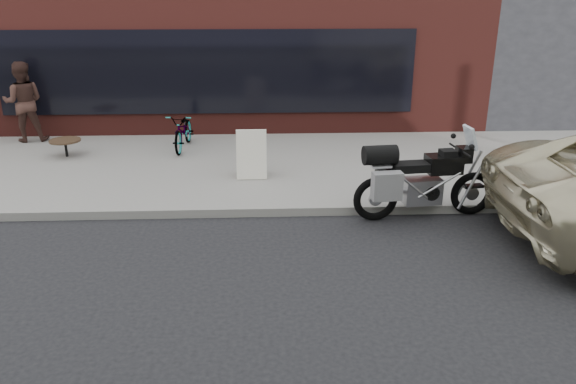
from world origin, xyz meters
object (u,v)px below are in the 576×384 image
(motorcycle, at_px, (417,181))
(sandwich_sign, at_px, (252,153))
(bicycle_front, at_px, (184,131))
(cafe_patron_left, at_px, (24,102))
(cafe_table, at_px, (65,141))

(motorcycle, relative_size, sandwich_sign, 2.63)
(bicycle_front, xyz_separation_m, sandwich_sign, (1.58, -2.00, 0.05))
(motorcycle, distance_m, sandwich_sign, 3.35)
(sandwich_sign, bearing_deg, bicycle_front, 128.27)
(cafe_patron_left, bearing_deg, bicycle_front, 154.70)
(motorcycle, bearing_deg, cafe_patron_left, 143.54)
(motorcycle, relative_size, cafe_patron_left, 1.30)
(sandwich_sign, height_order, cafe_table, sandwich_sign)
(bicycle_front, bearing_deg, sandwich_sign, -47.44)
(motorcycle, xyz_separation_m, cafe_patron_left, (-8.16, 4.74, 0.42))
(motorcycle, xyz_separation_m, sandwich_sign, (-2.76, 1.89, -0.05))
(cafe_patron_left, bearing_deg, cafe_table, 121.39)
(cafe_patron_left, bearing_deg, motorcycle, 137.16)
(sandwich_sign, xyz_separation_m, cafe_table, (-4.08, 1.48, -0.12))
(cafe_table, xyz_separation_m, cafe_patron_left, (-1.32, 1.37, 0.59))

